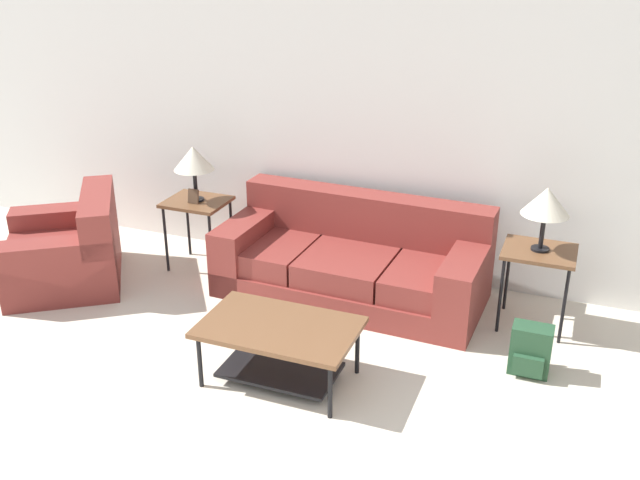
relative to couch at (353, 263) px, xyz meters
The scene contains 10 objects.
wall_back 1.16m from the couch, 88.08° to the left, with size 9.02×0.06×2.60m.
couch is the anchor object (origin of this frame).
armchair 2.53m from the couch, 164.28° to the right, with size 1.39×1.42×0.80m.
coffee_table 1.42m from the couch, 92.08° to the right, with size 1.07×0.67×0.44m.
side_table_left 1.54m from the couch, behind, with size 0.55×0.47×0.66m.
side_table_right 1.53m from the couch, ahead, with size 0.55×0.47×0.66m.
table_lamp_left 1.69m from the couch, behind, with size 0.36×0.36×0.50m.
table_lamp_right 1.68m from the couch, ahead, with size 0.36×0.36×0.50m.
backpack 1.71m from the couch, 23.90° to the right, with size 0.28×0.25×0.37m.
picture_frame 1.56m from the couch, behind, with size 0.10×0.04×0.13m.
Camera 1 is at (1.72, -1.89, 2.90)m, focal length 40.00 mm.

